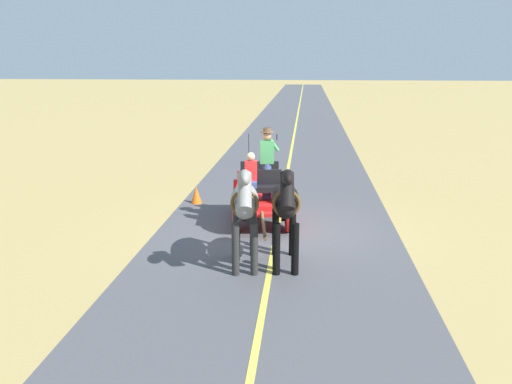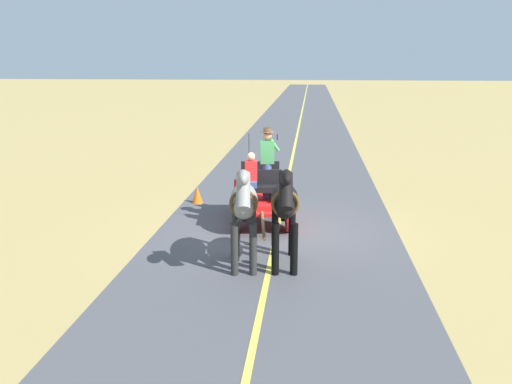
{
  "view_description": "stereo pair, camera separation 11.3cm",
  "coord_description": "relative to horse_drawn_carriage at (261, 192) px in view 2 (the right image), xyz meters",
  "views": [
    {
      "loc": [
        -0.66,
        12.71,
        4.12
      ],
      "look_at": [
        0.47,
        0.45,
        1.1
      ],
      "focal_mm": 38.01,
      "sensor_mm": 36.0,
      "label": 1
    },
    {
      "loc": [
        -0.78,
        12.7,
        4.12
      ],
      "look_at": [
        0.47,
        0.45,
        1.1
      ],
      "focal_mm": 38.01,
      "sensor_mm": 36.0,
      "label": 2
    }
  ],
  "objects": [
    {
      "name": "road_surface",
      "position": [
        -0.46,
        0.66,
        -0.81
      ],
      "size": [
        5.9,
        160.0,
        0.01
      ],
      "primitive_type": "cube",
      "color": "#4C4C51",
      "rests_on": "ground"
    },
    {
      "name": "horse_drawn_carriage",
      "position": [
        0.0,
        0.0,
        0.0
      ],
      "size": [
        1.68,
        4.52,
        2.5
      ],
      "color": "red",
      "rests_on": "ground"
    },
    {
      "name": "horse_off_side",
      "position": [
        0.06,
        3.06,
        0.51
      ],
      "size": [
        0.73,
        2.14,
        2.21
      ],
      "color": "gray",
      "rests_on": "ground"
    },
    {
      "name": "ground_plane",
      "position": [
        -0.46,
        0.66,
        -0.82
      ],
      "size": [
        200.0,
        200.0,
        0.0
      ],
      "primitive_type": "plane",
      "color": "tan"
    },
    {
      "name": "traffic_cone",
      "position": [
        2.05,
        -1.82,
        -0.57
      ],
      "size": [
        0.32,
        0.32,
        0.5
      ],
      "primitive_type": "cone",
      "color": "orange",
      "rests_on": "ground"
    },
    {
      "name": "road_centre_stripe",
      "position": [
        -0.46,
        0.66,
        -0.81
      ],
      "size": [
        0.12,
        160.0,
        0.0
      ],
      "primitive_type": "cube",
      "color": "#DBCC4C",
      "rests_on": "road_surface"
    },
    {
      "name": "horse_near_side",
      "position": [
        -0.75,
        2.96,
        0.51
      ],
      "size": [
        0.67,
        2.14,
        2.21
      ],
      "color": "black",
      "rests_on": "ground"
    }
  ]
}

